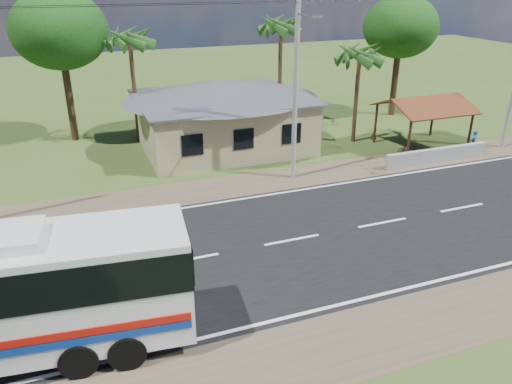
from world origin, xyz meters
TOP-DOWN VIEW (x-y plane):
  - ground at (0.00, 0.00)m, footprint 120.00×120.00m
  - road at (0.00, 0.00)m, footprint 120.00×16.00m
  - house at (1.00, 13.00)m, footprint 12.40×10.00m
  - waiting_shed at (13.00, 8.50)m, footprint 5.20×4.48m
  - concrete_barrier at (12.00, 5.60)m, footprint 7.00×0.30m
  - utility_poles at (2.67, 6.49)m, footprint 32.80×2.22m
  - palm_near at (9.50, 11.00)m, footprint 2.80×2.80m
  - palm_mid at (6.00, 15.50)m, footprint 2.80×2.80m
  - palm_far at (-4.00, 16.00)m, footprint 2.80×2.80m
  - tree_behind_house at (-8.00, 18.00)m, footprint 6.00×6.00m
  - tree_behind_shed at (16.00, 16.00)m, footprint 5.60×5.60m
  - motorcycle at (11.16, 7.43)m, footprint 1.67×0.85m
  - person at (15.13, 6.12)m, footprint 0.66×0.55m

SIDE VIEW (x-z plane):
  - ground at x=0.00m, z-range 0.00..0.00m
  - road at x=0.00m, z-range -0.01..0.02m
  - motorcycle at x=11.16m, z-range 0.00..0.84m
  - concrete_barrier at x=12.00m, z-range 0.00..0.90m
  - person at x=15.13m, z-range 0.00..1.54m
  - house at x=1.00m, z-range 0.14..5.14m
  - waiting_shed at x=13.00m, z-range 1.05..4.40m
  - palm_near at x=9.50m, z-range 2.36..9.06m
  - utility_poles at x=2.67m, z-range 0.27..11.27m
  - palm_far at x=-4.00m, z-range 2.83..10.53m
  - tree_behind_shed at x=16.00m, z-range 2.17..11.19m
  - tree_behind_house at x=-8.00m, z-range 2.31..11.92m
  - palm_mid at x=6.00m, z-range 3.06..11.26m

